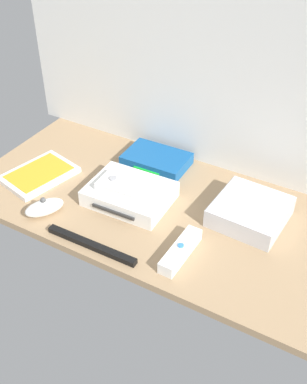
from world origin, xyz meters
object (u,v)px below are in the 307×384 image
(game_case, at_px, (39,174))
(sensor_bar, at_px, (91,245))
(mini_computer, at_px, (250,211))
(remote_classic_pad, at_px, (127,186))
(network_router, at_px, (156,160))
(remote_nunchuk, at_px, (44,207))
(remote_wand, at_px, (181,251))
(game_console, at_px, (130,194))

(game_case, xyz_separation_m, sensor_bar, (0.29, -0.16, -0.00))
(mini_computer, distance_m, sensor_bar, 0.40)
(mini_computer, xyz_separation_m, remote_classic_pad, (-0.30, -0.10, 0.03))
(network_router, bearing_deg, game_case, -141.71)
(game_case, height_order, remote_nunchuk, remote_nunchuk)
(mini_computer, relative_size, game_case, 0.82)
(mini_computer, relative_size, remote_classic_pad, 1.21)
(network_router, distance_m, remote_wand, 0.37)
(game_console, distance_m, remote_classic_pad, 0.03)
(mini_computer, height_order, remote_classic_pad, remote_classic_pad)
(game_console, bearing_deg, game_case, -174.73)
(network_router, xyz_separation_m, remote_nunchuk, (-0.14, -0.33, 0.00))
(remote_nunchuk, bearing_deg, mini_computer, 58.67)
(mini_computer, height_order, network_router, mini_computer)
(game_case, relative_size, remote_classic_pad, 1.46)
(game_console, relative_size, remote_nunchuk, 1.99)
(game_console, bearing_deg, remote_nunchuk, -138.14)
(remote_nunchuk, height_order, remote_classic_pad, remote_classic_pad)
(remote_nunchuk, bearing_deg, game_case, 166.82)
(game_console, xyz_separation_m, network_router, (-0.02, 0.18, -0.00))
(network_router, xyz_separation_m, remote_classic_pad, (0.02, -0.19, 0.04))
(game_case, xyz_separation_m, remote_classic_pad, (0.28, 0.02, 0.05))
(mini_computer, height_order, remote_wand, mini_computer)
(game_console, bearing_deg, network_router, 94.64)
(remote_classic_pad, bearing_deg, game_case, -177.73)
(remote_wand, bearing_deg, game_case, 171.76)
(game_console, xyz_separation_m, remote_classic_pad, (-0.00, -0.01, 0.03))
(network_router, bearing_deg, sensor_bar, -86.04)
(remote_classic_pad, bearing_deg, sensor_bar, -87.75)
(mini_computer, bearing_deg, sensor_bar, -135.61)
(network_router, relative_size, remote_wand, 1.23)
(network_router, bearing_deg, game_console, -84.86)
(game_case, height_order, remote_wand, remote_wand)
(game_console, relative_size, remote_classic_pad, 1.46)
(remote_wand, bearing_deg, game_console, 152.27)
(network_router, relative_size, sensor_bar, 0.76)
(game_case, height_order, remote_classic_pad, remote_classic_pad)
(game_console, xyz_separation_m, remote_wand, (0.21, -0.11, -0.01))
(game_case, distance_m, sensor_bar, 0.33)
(game_console, height_order, network_router, game_console)
(mini_computer, bearing_deg, network_router, 163.73)
(network_router, distance_m, remote_classic_pad, 0.19)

